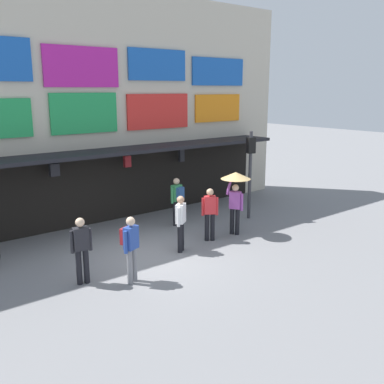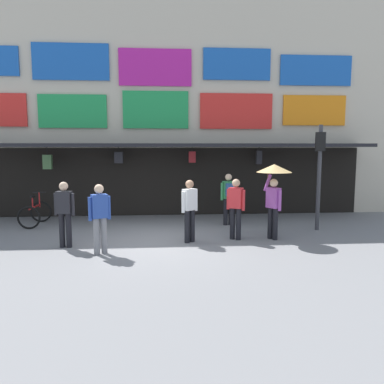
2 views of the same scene
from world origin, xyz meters
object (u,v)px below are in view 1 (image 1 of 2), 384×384
traffic_light_far (250,161)px  pedestrian_in_black (181,220)px  pedestrian_in_yellow (130,244)px  pedestrian_in_white (210,212)px  pedestrian_in_purple (81,247)px  pedestrian_in_green (177,198)px  pedestrian_with_umbrella (236,186)px

traffic_light_far → pedestrian_in_black: size_ratio=1.90×
pedestrian_in_yellow → pedestrian_in_white: size_ratio=1.00×
traffic_light_far → pedestrian_in_yellow: bearing=-161.1°
pedestrian_in_white → pedestrian_in_black: bearing=-170.9°
pedestrian_in_purple → pedestrian_in_green: bearing=27.5°
pedestrian_in_purple → pedestrian_in_black: (3.19, 0.27, 0.00)m
pedestrian_in_white → pedestrian_in_green: 1.92m
pedestrian_in_green → pedestrian_in_black: same height
pedestrian_in_green → pedestrian_in_white: bearing=-94.0°
pedestrian_in_white → pedestrian_in_green: same height
traffic_light_far → pedestrian_in_purple: bearing=-168.4°
traffic_light_far → pedestrian_in_purple: size_ratio=1.90×
pedestrian_with_umbrella → pedestrian_in_green: size_ratio=1.24×
pedestrian_in_black → pedestrian_in_purple: bearing=-175.1°
pedestrian_in_black → pedestrian_in_yellow: bearing=-157.2°
pedestrian_in_white → pedestrian_in_black: same height
pedestrian_in_yellow → pedestrian_in_white: 3.67m
pedestrian_in_purple → pedestrian_with_umbrella: bearing=4.5°
pedestrian_in_purple → pedestrian_in_white: 4.49m
pedestrian_in_purple → pedestrian_in_black: size_ratio=1.00×
pedestrian_with_umbrella → pedestrian_in_green: (-0.90, 1.96, -0.66)m
pedestrian_with_umbrella → pedestrian_in_green: 2.25m
pedestrian_in_yellow → pedestrian_in_purple: size_ratio=1.00×
pedestrian_in_white → pedestrian_in_green: size_ratio=1.00×
pedestrian_in_purple → pedestrian_in_green: same height
pedestrian_in_yellow → pedestrian_with_umbrella: size_ratio=0.81×
traffic_light_far → pedestrian_in_yellow: (-6.23, -2.13, -1.16)m
traffic_light_far → pedestrian_in_yellow: traffic_light_far is taller
traffic_light_far → pedestrian_in_white: (-2.74, -1.00, -1.19)m
pedestrian_in_white → pedestrian_in_green: bearing=86.0°
pedestrian_with_umbrella → pedestrian_in_black: pedestrian_with_umbrella is taller
pedestrian_in_white → pedestrian_with_umbrella: bearing=-2.3°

